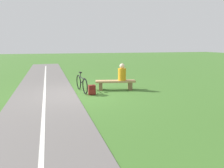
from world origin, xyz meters
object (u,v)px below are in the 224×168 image
object	(u,v)px
bench	(115,83)
backpack	(92,90)
bicycle	(82,84)
person_seated	(122,73)

from	to	relation	value
bench	backpack	size ratio (longest dim) A/B	4.61
bicycle	backpack	world-z (taller)	bicycle
person_seated	bicycle	bearing A→B (deg)	7.14
bench	person_seated	distance (m)	0.56
bench	bicycle	xyz separation A→B (m)	(1.55, -0.06, 0.05)
bench	backpack	distance (m)	1.37
bicycle	backpack	distance (m)	0.79
bench	person_seated	size ratio (longest dim) A/B	2.41
person_seated	backpack	bearing A→B (deg)	31.87
backpack	bicycle	bearing A→B (deg)	-63.49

